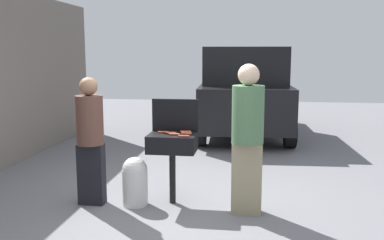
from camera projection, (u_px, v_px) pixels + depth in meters
ground_plane at (174, 206)px, 5.41m from camera, size 24.00×24.00×0.00m
bbq_grill at (172, 145)px, 5.40m from camera, size 0.60×0.44×0.89m
grill_lid_open at (175, 115)px, 5.56m from camera, size 0.60×0.05×0.42m
hot_dog_0 at (186, 134)px, 5.35m from camera, size 0.13×0.04×0.03m
hot_dog_1 at (186, 133)px, 5.43m from camera, size 0.13×0.03×0.03m
hot_dog_2 at (184, 136)px, 5.20m from camera, size 0.13×0.03×0.03m
hot_dog_3 at (163, 132)px, 5.46m from camera, size 0.13×0.04×0.03m
hot_dog_4 at (186, 132)px, 5.49m from camera, size 0.13×0.04×0.03m
hot_dog_5 at (171, 133)px, 5.41m from camera, size 0.13×0.03×0.03m
hot_dog_6 at (173, 134)px, 5.36m from camera, size 0.13×0.04×0.03m
hot_dog_7 at (175, 134)px, 5.32m from camera, size 0.13×0.03×0.03m
propane_tank at (135, 180)px, 5.39m from camera, size 0.32×0.32×0.62m
person_left at (90, 136)px, 5.36m from camera, size 0.34×0.34×1.61m
person_right at (247, 134)px, 5.03m from camera, size 0.37×0.37×1.78m
parked_minivan at (244, 90)px, 10.11m from camera, size 2.21×4.49×2.02m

